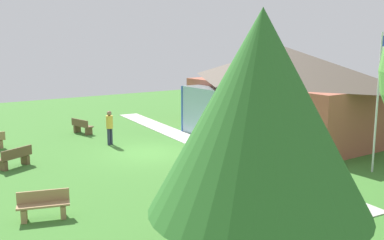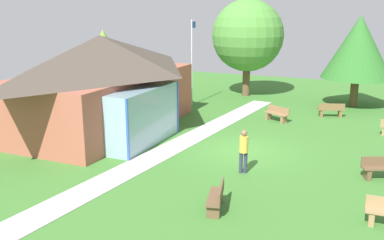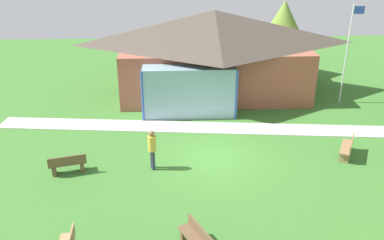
% 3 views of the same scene
% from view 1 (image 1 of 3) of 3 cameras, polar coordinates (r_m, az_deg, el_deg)
% --- Properties ---
extents(ground_plane, '(44.00, 44.00, 0.00)m').
position_cam_1_polar(ground_plane, '(20.90, -5.34, -4.27)').
color(ground_plane, '#3D752D').
extents(pavilion, '(11.61, 7.39, 4.90)m').
position_cam_1_polar(pavilion, '(24.69, 11.30, 3.82)').
color(pavilion, '#A35642').
rests_on(pavilion, ground_plane).
extents(footpath, '(21.16, 3.50, 0.03)m').
position_cam_1_polar(footpath, '(22.42, 1.19, -3.19)').
color(footpath, '#BCB7B2').
rests_on(footpath, ground_plane).
extents(flagpole, '(0.64, 0.08, 5.55)m').
position_cam_1_polar(flagpole, '(18.72, 22.97, 2.81)').
color(flagpole, silver).
rests_on(flagpole, ground_plane).
extents(bench_lawn_far_right, '(0.92, 1.56, 0.84)m').
position_cam_1_polar(bench_lawn_far_right, '(12.82, 0.74, -11.87)').
color(bench_lawn_far_right, brown).
rests_on(bench_lawn_far_right, ground_plane).
extents(bench_front_center, '(1.05, 1.54, 0.84)m').
position_cam_1_polar(bench_front_center, '(19.85, -21.91, -4.58)').
color(bench_front_center, brown).
rests_on(bench_front_center, ground_plane).
extents(bench_mid_right, '(1.07, 1.54, 0.84)m').
position_cam_1_polar(bench_mid_right, '(16.05, 4.00, -7.28)').
color(bench_mid_right, olive).
rests_on(bench_mid_right, ground_plane).
extents(bench_front_right, '(0.88, 1.56, 0.84)m').
position_cam_1_polar(bench_front_right, '(14.00, -18.64, -10.48)').
color(bench_front_right, '#9E7A51').
rests_on(bench_front_right, ground_plane).
extents(bench_mid_left, '(1.56, 0.80, 0.84)m').
position_cam_1_polar(bench_mid_left, '(25.79, -14.04, -0.84)').
color(bench_mid_left, brown).
rests_on(bench_mid_left, ground_plane).
extents(visitor_strolling_lawn, '(0.34, 0.34, 1.74)m').
position_cam_1_polar(visitor_strolling_lawn, '(22.62, -10.61, -0.64)').
color(visitor_strolling_lawn, '#2D3347').
rests_on(visitor_strolling_lawn, ground_plane).
extents(tree_far_east, '(4.43, 4.43, 5.85)m').
position_cam_1_polar(tree_far_east, '(8.63, 8.82, 0.86)').
color(tree_far_east, brown).
rests_on(tree_far_east, ground_plane).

